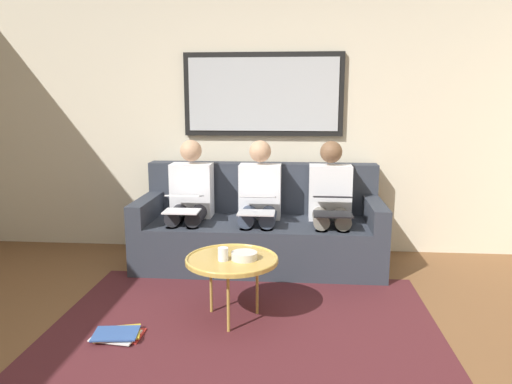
# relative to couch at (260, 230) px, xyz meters

# --- Properties ---
(wall_rear) EXTENTS (6.00, 0.12, 2.60)m
(wall_rear) POSITION_rel_couch_xyz_m (0.00, -0.48, 0.99)
(wall_rear) COLOR beige
(wall_rear) RESTS_ON ground_plane
(area_rug) EXTENTS (2.60, 1.80, 0.01)m
(area_rug) POSITION_rel_couch_xyz_m (0.00, 1.27, -0.31)
(area_rug) COLOR #4C1E23
(area_rug) RESTS_ON ground_plane
(couch) EXTENTS (2.20, 0.90, 0.90)m
(couch) POSITION_rel_couch_xyz_m (0.00, 0.00, 0.00)
(couch) COLOR #2D333D
(couch) RESTS_ON ground_plane
(framed_mirror) EXTENTS (1.54, 0.05, 0.79)m
(framed_mirror) POSITION_rel_couch_xyz_m (0.00, -0.39, 1.24)
(framed_mirror) COLOR black
(coffee_table) EXTENTS (0.63, 0.63, 0.45)m
(coffee_table) POSITION_rel_couch_xyz_m (0.10, 1.22, 0.12)
(coffee_table) COLOR tan
(coffee_table) RESTS_ON ground_plane
(cup) EXTENTS (0.07, 0.07, 0.09)m
(cup) POSITION_rel_couch_xyz_m (0.15, 1.27, 0.18)
(cup) COLOR silver
(cup) RESTS_ON coffee_table
(bowl) EXTENTS (0.18, 0.18, 0.05)m
(bowl) POSITION_rel_couch_xyz_m (0.01, 1.23, 0.16)
(bowl) COLOR beige
(bowl) RESTS_ON coffee_table
(person_left) EXTENTS (0.38, 0.58, 1.14)m
(person_left) POSITION_rel_couch_xyz_m (-0.64, 0.07, 0.30)
(person_left) COLOR silver
(person_left) RESTS_ON couch
(laptop_black) EXTENTS (0.32, 0.37, 0.15)m
(laptop_black) POSITION_rel_couch_xyz_m (-0.64, 0.31, 0.32)
(laptop_black) COLOR black
(person_middle) EXTENTS (0.38, 0.58, 1.14)m
(person_middle) POSITION_rel_couch_xyz_m (0.00, 0.07, 0.30)
(person_middle) COLOR silver
(person_middle) RESTS_ON couch
(laptop_silver) EXTENTS (0.31, 0.34, 0.15)m
(laptop_silver) POSITION_rel_couch_xyz_m (0.00, 0.31, 0.32)
(laptop_silver) COLOR silver
(person_right) EXTENTS (0.38, 0.58, 1.14)m
(person_right) POSITION_rel_couch_xyz_m (0.64, 0.07, 0.30)
(person_right) COLOR silver
(person_right) RESTS_ON couch
(laptop_white) EXTENTS (0.30, 0.34, 0.14)m
(laptop_white) POSITION_rel_couch_xyz_m (0.64, 0.32, 0.32)
(laptop_white) COLOR white
(magazine_stack) EXTENTS (0.32, 0.28, 0.04)m
(magazine_stack) POSITION_rel_couch_xyz_m (0.80, 1.55, -0.29)
(magazine_stack) COLOR red
(magazine_stack) RESTS_ON ground_plane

